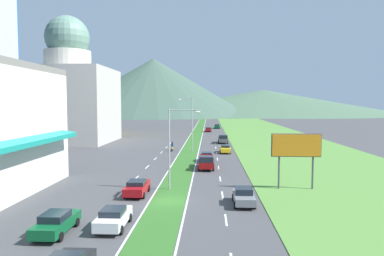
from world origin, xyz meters
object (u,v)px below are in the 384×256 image
Objects in this scene: car_2 at (244,196)px; motorcycle_rider at (172,147)px; street_lamp_near at (173,143)px; car_7 at (225,149)px; street_lamp_mid at (191,122)px; car_5 at (208,129)px; car_1 at (56,223)px; car_0 at (207,157)px; pickup_truck_0 at (223,139)px; car_4 at (114,217)px; car_6 at (217,126)px; pickup_truck_1 at (206,162)px; billboard_roadside at (296,148)px; car_3 at (137,187)px.

car_2 is 36.90m from motorcycle_rider.
street_lamp_near is 4.27× the size of motorcycle_rider.
car_2 is (6.88, -5.07, -4.24)m from street_lamp_near.
car_7 is at bearing -179.70° from car_2.
street_lamp_mid reaches higher than car_5.
street_lamp_mid is at bearing -9.98° from car_1.
car_0 is 0.79× the size of pickup_truck_0.
street_lamp_near reaches higher than car_5.
car_7 is 10.22m from motorcycle_rider.
car_1 is at bearing -13.59° from pickup_truck_0.
car_6 is at bearing -5.36° from car_4.
car_6 reaches higher than car_0.
pickup_truck_1 is 19.60m from motorcycle_rider.
car_6 is (6.56, 92.42, -4.22)m from street_lamp_near.
pickup_truck_0 is at bearing 179.97° from car_2.
car_5 is at bearing -11.29° from car_6.
car_0 is at bearing -179.95° from pickup_truck_1.
billboard_roadside is 76.65m from car_5.
motorcycle_rider is at bearing -163.97° from car_2.
car_7 is (3.34, 10.21, -0.02)m from car_0.
car_1 is (-6.88, -12.88, -4.21)m from street_lamp_near.
car_2 is 0.97× the size of car_5.
pickup_truck_1 reaches higher than car_1.
street_lamp_mid is at bearing 89.26° from street_lamp_near.
car_4 reaches higher than car_5.
billboard_roadside reaches higher than car_4.
car_7 is at bearing 168.48° from pickup_truck_1.
pickup_truck_1 reaches higher than car_4.
car_7 is (6.70, 28.36, -4.26)m from street_lamp_near.
billboard_roadside is 1.27× the size of car_1.
car_7 is at bearing 76.70° from street_lamp_near.
pickup_truck_1 is at bearing -11.52° from car_7.
pickup_truck_1 is (-9.56, 11.08, -3.44)m from billboard_roadside.
car_6 is at bearing 168.71° from car_5.
car_5 is 0.77× the size of pickup_truck_1.
street_lamp_near is 1.84× the size of car_1.
car_1 is 43.42m from motorcycle_rider.
car_3 is 9.33m from car_4.
street_lamp_near is at bearing -126.41° from car_2.
car_0 is at bearing 79.51° from street_lamp_near.
street_lamp_near is 13.06m from pickup_truck_1.
street_lamp_near reaches higher than car_6.
car_1 is at bearing -118.10° from street_lamp_near.
billboard_roadside is at bearing -52.35° from car_4.
car_3 is 32.60m from motorcycle_rider.
street_lamp_near is 28.31m from street_lamp_mid.
car_6 is (6.19, 64.12, -4.97)m from street_lamp_mid.
motorcycle_rider is (-6.76, -46.46, 0.00)m from car_5.
car_6 is 62.80m from motorcycle_rider.
car_1 is 3.92m from car_4.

